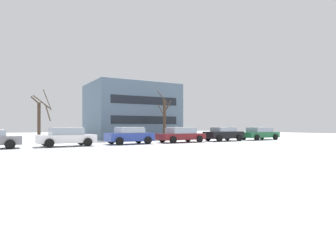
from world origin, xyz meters
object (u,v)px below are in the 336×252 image
parked_car_green (259,133)px  parked_car_white (66,137)px  parked_car_maroon (181,135)px  parked_car_black (224,134)px  parked_car_blue (130,135)px

parked_car_green → parked_car_white: bearing=179.4°
parked_car_white → parked_car_maroon: (10.26, -0.05, -0.00)m
parked_car_maroon → parked_car_black: (5.13, -0.07, 0.01)m
parked_car_white → parked_car_black: (15.38, -0.12, 0.01)m
parked_car_white → parked_car_black: 15.38m
parked_car_white → parked_car_maroon: size_ratio=0.93×
parked_car_white → parked_car_maroon: bearing=-0.3°
parked_car_green → parked_car_black: bearing=178.9°
parked_car_blue → parked_car_green: bearing=-0.9°
parked_car_blue → parked_car_maroon: bearing=-0.7°
parked_car_black → parked_car_green: size_ratio=0.90×
parked_car_blue → parked_car_maroon: 5.13m
parked_car_blue → parked_car_green: (15.38, -0.24, -0.01)m
parked_car_white → parked_car_blue: parked_car_blue is taller
parked_car_maroon → parked_car_black: parked_car_black is taller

